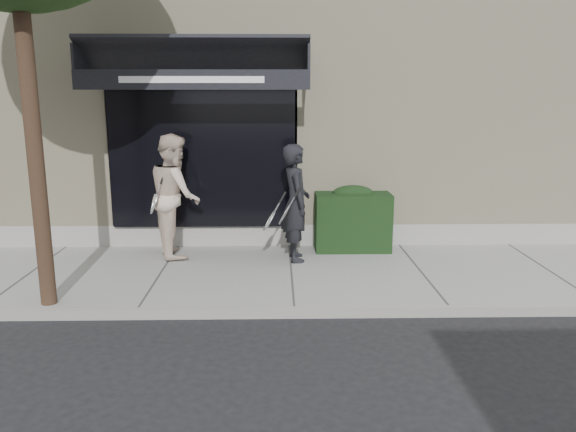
{
  "coord_description": "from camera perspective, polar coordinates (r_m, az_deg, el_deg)",
  "views": [
    {
      "loc": [
        -0.22,
        -8.28,
        2.79
      ],
      "look_at": [
        -0.04,
        0.6,
        0.86
      ],
      "focal_mm": 35.0,
      "sensor_mm": 36.0,
      "label": 1
    }
  ],
  "objects": [
    {
      "name": "building_facade",
      "position": [
        13.24,
        -0.27,
        12.03
      ],
      "size": [
        14.3,
        8.04,
        5.64
      ],
      "color": "beige",
      "rests_on": "ground"
    },
    {
      "name": "pedestrian_back",
      "position": [
        9.53,
        -11.41,
        2.07
      ],
      "size": [
        1.05,
        1.19,
        2.05
      ],
      "color": "beige",
      "rests_on": "sidewalk"
    },
    {
      "name": "sidewalk",
      "position": [
        8.72,
        0.33,
        -5.99
      ],
      "size": [
        20.0,
        3.0,
        0.12
      ],
      "primitive_type": "cube",
      "color": "gray",
      "rests_on": "ground"
    },
    {
      "name": "hedge",
      "position": [
        9.86,
        6.55,
        -0.32
      ],
      "size": [
        1.3,
        0.7,
        1.14
      ],
      "color": "black",
      "rests_on": "sidewalk"
    },
    {
      "name": "curb",
      "position": [
        7.27,
        0.66,
        -9.74
      ],
      "size": [
        20.0,
        0.1,
        0.14
      ],
      "primitive_type": "cube",
      "color": "gray",
      "rests_on": "ground"
    },
    {
      "name": "pedestrian_front",
      "position": [
        9.08,
        0.78,
        1.33
      ],
      "size": [
        0.79,
        0.9,
        1.9
      ],
      "color": "black",
      "rests_on": "sidewalk"
    },
    {
      "name": "ground",
      "position": [
        8.74,
        0.33,
        -6.36
      ],
      "size": [
        80.0,
        80.0,
        0.0
      ],
      "primitive_type": "plane",
      "color": "black",
      "rests_on": "ground"
    }
  ]
}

